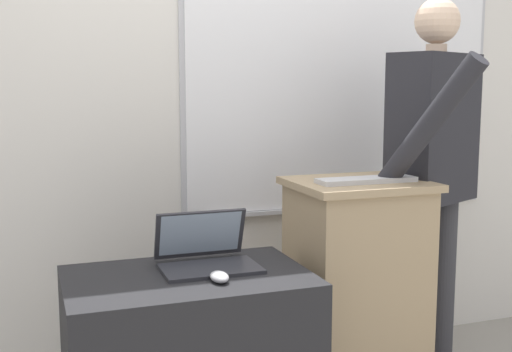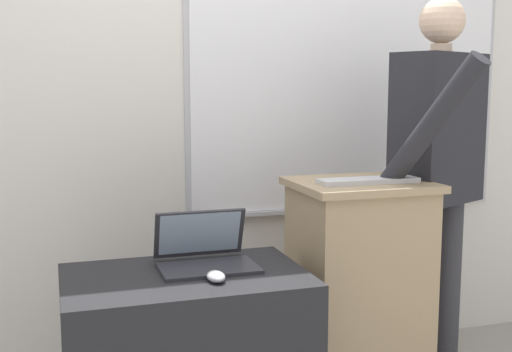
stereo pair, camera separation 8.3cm
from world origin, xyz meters
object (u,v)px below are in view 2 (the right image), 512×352
(lectern_podium, at_px, (358,296))
(person_presenter, at_px, (437,168))
(wireless_keyboard, at_px, (368,181))
(laptop, at_px, (204,250))
(computer_mouse_by_laptop, at_px, (216,276))

(lectern_podium, xyz_separation_m, person_presenter, (0.41, 0.06, 0.52))
(lectern_podium, bearing_deg, wireless_keyboard, -86.29)
(lectern_podium, distance_m, person_presenter, 0.66)
(laptop, distance_m, computer_mouse_by_laptop, 0.21)
(person_presenter, xyz_separation_m, wireless_keyboard, (-0.40, -0.12, -0.02))
(laptop, bearing_deg, person_presenter, 9.27)
(person_presenter, height_order, laptop, person_presenter)
(wireless_keyboard, bearing_deg, person_presenter, 16.79)
(person_presenter, xyz_separation_m, computer_mouse_by_laptop, (-1.10, -0.39, -0.28))
(lectern_podium, relative_size, computer_mouse_by_laptop, 9.85)
(laptop, bearing_deg, lectern_podium, 9.59)
(lectern_podium, bearing_deg, laptop, -170.41)
(person_presenter, relative_size, wireless_keyboard, 4.22)
(lectern_podium, height_order, computer_mouse_by_laptop, lectern_podium)
(laptop, bearing_deg, computer_mouse_by_laptop, -92.53)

